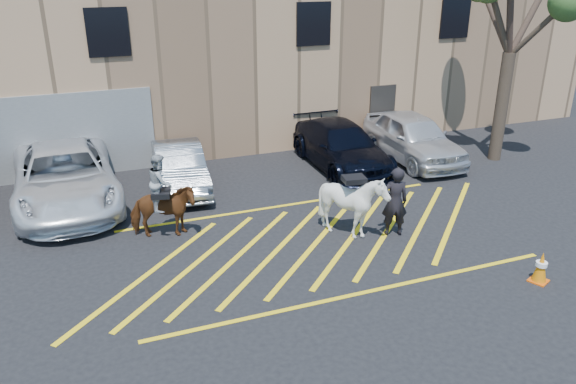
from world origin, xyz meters
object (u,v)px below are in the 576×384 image
object	(u,v)px
car_silver_sedan	(180,167)
saddled_white	(353,204)
car_blue_suv	(341,146)
car_white_suv	(413,137)
handler	(395,202)
mounted_bay	(162,204)
car_white_pickup	(65,177)
traffic_cone	(541,267)

from	to	relation	value
car_silver_sedan	saddled_white	bearing A→B (deg)	-50.32
car_blue_suv	saddled_white	bearing A→B (deg)	-111.86
car_silver_sedan	car_white_suv	world-z (taller)	car_white_suv
handler	mounted_bay	distance (m)	5.96
car_white_pickup	mounted_bay	distance (m)	3.92
mounted_bay	saddled_white	size ratio (longest dim) A/B	1.25
handler	mounted_bay	xyz separation A→B (m)	(-5.61, 2.02, -0.02)
car_white_pickup	handler	world-z (taller)	handler
handler	traffic_cone	size ratio (longest dim) A/B	2.54
car_white_pickup	saddled_white	size ratio (longest dim) A/B	3.39
saddled_white	mounted_bay	bearing A→B (deg)	159.56
car_blue_suv	mounted_bay	xyz separation A→B (m)	(-6.64, -3.20, 0.15)
handler	saddled_white	distance (m)	1.09
car_silver_sedan	car_blue_suv	world-z (taller)	car_blue_suv
saddled_white	traffic_cone	xyz separation A→B (m)	(2.88, -3.54, -0.53)
car_white_pickup	car_white_suv	world-z (taller)	car_white_pickup
handler	car_silver_sedan	bearing A→B (deg)	-32.02
car_white_suv	mounted_bay	distance (m)	9.85
car_white_suv	car_silver_sedan	bearing A→B (deg)	-179.68
car_white_suv	mounted_bay	size ratio (longest dim) A/B	2.18
car_silver_sedan	car_blue_suv	distance (m)	5.58
car_silver_sedan	car_white_pickup	bearing A→B (deg)	-174.59
handler	mounted_bay	size ratio (longest dim) A/B	0.82
car_silver_sedan	handler	distance (m)	6.96
car_white_suv	handler	bearing A→B (deg)	-124.95
car_white_pickup	mounted_bay	world-z (taller)	mounted_bay
car_blue_suv	traffic_cone	bearing A→B (deg)	-83.48
car_blue_suv	handler	size ratio (longest dim) A/B	2.82
handler	traffic_cone	xyz separation A→B (m)	(1.84, -3.23, -0.56)
traffic_cone	handler	bearing A→B (deg)	119.67
car_blue_suv	car_white_suv	size ratio (longest dim) A/B	1.06
car_white_pickup	car_blue_suv	xyz separation A→B (m)	(8.93, 0.01, -0.09)
car_white_pickup	car_blue_suv	bearing A→B (deg)	-1.87
car_blue_suv	saddled_white	size ratio (longest dim) A/B	2.90
car_silver_sedan	handler	world-z (taller)	handler
mounted_bay	traffic_cone	distance (m)	9.13
car_blue_suv	mounted_bay	size ratio (longest dim) A/B	2.32
mounted_bay	saddled_white	distance (m)	4.88
saddled_white	traffic_cone	world-z (taller)	saddled_white
car_white_suv	traffic_cone	distance (m)	8.49
mounted_bay	saddled_white	bearing A→B (deg)	-20.44
car_blue_suv	car_white_suv	bearing A→B (deg)	-2.95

